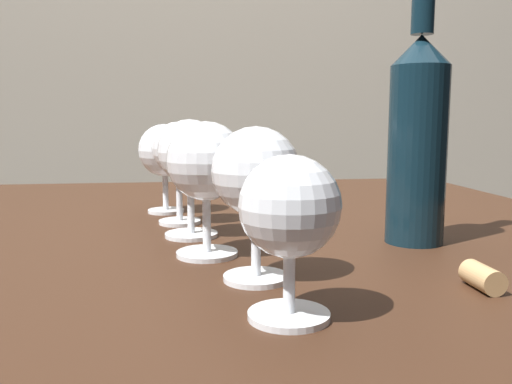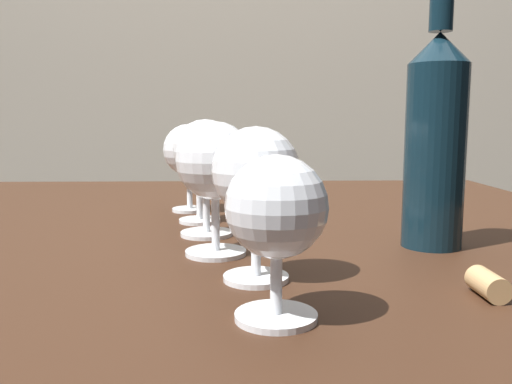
% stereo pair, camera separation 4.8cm
% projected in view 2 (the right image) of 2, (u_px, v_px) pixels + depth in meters
% --- Properties ---
extents(back_wall, '(5.00, 0.08, 2.60)m').
position_uv_depth(back_wall, '(231.00, 4.00, 1.91)').
color(back_wall, '#B2A893').
rests_on(back_wall, ground_plane).
extents(dining_table, '(1.16, 1.00, 0.74)m').
position_uv_depth(dining_table, '(222.00, 281.00, 0.78)').
color(dining_table, '#382114').
rests_on(dining_table, ground_plane).
extents(wine_glass_amber, '(0.08, 0.08, 0.12)m').
position_uv_depth(wine_glass_amber, '(277.00, 211.00, 0.38)').
color(wine_glass_amber, white).
rests_on(wine_glass_amber, dining_table).
extents(wine_glass_port, '(0.08, 0.08, 0.14)m').
position_uv_depth(wine_glass_port, '(256.00, 176.00, 0.48)').
color(wine_glass_port, white).
rests_on(wine_glass_port, dining_table).
extents(wine_glass_cabernet, '(0.08, 0.08, 0.15)m').
position_uv_depth(wine_glass_cabernet, '(218.00, 164.00, 0.57)').
color(wine_glass_cabernet, white).
rests_on(wine_glass_cabernet, dining_table).
extents(wine_glass_white, '(0.08, 0.08, 0.15)m').
position_uv_depth(wine_glass_white, '(206.00, 154.00, 0.66)').
color(wine_glass_white, white).
rests_on(wine_glass_white, dining_table).
extents(wine_glass_chardonnay, '(0.07, 0.07, 0.14)m').
position_uv_depth(wine_glass_chardonnay, '(199.00, 150.00, 0.75)').
color(wine_glass_chardonnay, white).
rests_on(wine_glass_chardonnay, dining_table).
extents(wine_glass_merlot, '(0.08, 0.08, 0.14)m').
position_uv_depth(wine_glass_merlot, '(189.00, 151.00, 0.84)').
color(wine_glass_merlot, white).
rests_on(wine_glass_merlot, dining_table).
extents(wine_bottle, '(0.07, 0.07, 0.33)m').
position_uv_depth(wine_bottle, '(436.00, 135.00, 0.60)').
color(wine_bottle, '#0F232D').
rests_on(wine_bottle, dining_table).
extents(cork, '(0.02, 0.04, 0.02)m').
position_uv_depth(cork, '(488.00, 284.00, 0.44)').
color(cork, tan).
rests_on(cork, dining_table).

